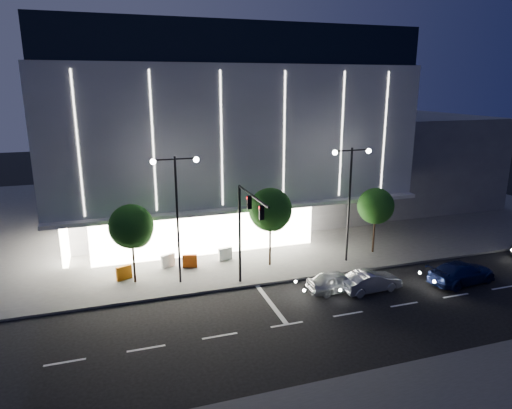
{
  "coord_description": "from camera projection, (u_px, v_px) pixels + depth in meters",
  "views": [
    {
      "loc": [
        -7.1,
        -23.57,
        13.53
      ],
      "look_at": [
        2.89,
        7.03,
        5.0
      ],
      "focal_mm": 32.0,
      "sensor_mm": 36.0,
      "label": 1
    }
  ],
  "objects": [
    {
      "name": "annex_building",
      "position": [
        392.0,
        156.0,
        55.83
      ],
      "size": [
        16.0,
        20.0,
        10.0
      ],
      "primitive_type": "cube",
      "color": "#4C4C51",
      "rests_on": "ground"
    },
    {
      "name": "barrier_b",
      "position": [
        168.0,
        261.0,
        34.29
      ],
      "size": [
        1.1,
        0.68,
        1.0
      ],
      "primitive_type": "cube",
      "rotation": [
        0.0,
        0.0,
        0.43
      ],
      "color": "silver",
      "rests_on": "sidewalk_museum"
    },
    {
      "name": "tree_left",
      "position": [
        132.0,
        229.0,
        30.88
      ],
      "size": [
        3.02,
        3.02,
        5.72
      ],
      "color": "black",
      "rests_on": "ground"
    },
    {
      "name": "car_third",
      "position": [
        462.0,
        273.0,
        31.87
      ],
      "size": [
        5.48,
        2.83,
        1.52
      ],
      "primitive_type": "imported",
      "rotation": [
        0.0,
        0.0,
        1.71
      ],
      "color": "navy",
      "rests_on": "ground"
    },
    {
      "name": "tree_right",
      "position": [
        376.0,
        208.0,
        36.62
      ],
      "size": [
        2.91,
        2.91,
        5.51
      ],
      "color": "black",
      "rests_on": "ground"
    },
    {
      "name": "museum",
      "position": [
        210.0,
        127.0,
        46.27
      ],
      "size": [
        30.0,
        25.8,
        18.0
      ],
      "color": "#4C4C51",
      "rests_on": "ground"
    },
    {
      "name": "car_second",
      "position": [
        371.0,
        281.0,
        30.62
      ],
      "size": [
        4.31,
        1.79,
        1.39
      ],
      "primitive_type": "imported",
      "rotation": [
        0.0,
        0.0,
        1.65
      ],
      "color": "silver",
      "rests_on": "ground"
    },
    {
      "name": "street_lamp_east",
      "position": [
        350.0,
        188.0,
        34.24
      ],
      "size": [
        3.16,
        0.36,
        9.0
      ],
      "color": "black",
      "rests_on": "ground"
    },
    {
      "name": "sidewalk_museum",
      "position": [
        227.0,
        209.0,
        50.79
      ],
      "size": [
        70.0,
        40.0,
        0.15
      ],
      "primitive_type": "cube",
      "color": "#474747",
      "rests_on": "ground"
    },
    {
      "name": "barrier_c",
      "position": [
        190.0,
        261.0,
        34.22
      ],
      "size": [
        1.13,
        0.47,
        1.0
      ],
      "primitive_type": "cube",
      "rotation": [
        0.0,
        0.0,
        -0.2
      ],
      "color": "#C4460A",
      "rests_on": "sidewalk_museum"
    },
    {
      "name": "barrier_d",
      "position": [
        225.0,
        254.0,
        35.67
      ],
      "size": [
        1.13,
        0.42,
        1.0
      ],
      "primitive_type": "cube",
      "rotation": [
        0.0,
        0.0,
        0.15
      ],
      "color": "white",
      "rests_on": "sidewalk_museum"
    },
    {
      "name": "barrier_a",
      "position": [
        124.0,
        273.0,
        32.12
      ],
      "size": [
        1.11,
        0.64,
        1.0
      ],
      "primitive_type": "cube",
      "rotation": [
        0.0,
        0.0,
        0.38
      ],
      "color": "orange",
      "rests_on": "sidewalk_museum"
    },
    {
      "name": "traffic_mast",
      "position": [
        246.0,
        220.0,
        29.34
      ],
      "size": [
        0.33,
        5.89,
        7.07
      ],
      "color": "black",
      "rests_on": "ground"
    },
    {
      "name": "car_lead",
      "position": [
        337.0,
        281.0,
        30.58
      ],
      "size": [
        4.18,
        1.76,
        1.41
      ],
      "primitive_type": "imported",
      "rotation": [
        0.0,
        0.0,
        1.59
      ],
      "color": "#A2A5A9",
      "rests_on": "ground"
    },
    {
      "name": "tree_mid",
      "position": [
        271.0,
        212.0,
        33.81
      ],
      "size": [
        3.25,
        3.25,
        6.15
      ],
      "color": "black",
      "rests_on": "ground"
    },
    {
      "name": "street_lamp_west",
      "position": [
        177.0,
        201.0,
        30.34
      ],
      "size": [
        3.16,
        0.36,
        9.0
      ],
      "color": "black",
      "rests_on": "ground"
    },
    {
      "name": "ground",
      "position": [
        246.0,
        318.0,
        27.26
      ],
      "size": [
        160.0,
        160.0,
        0.0
      ],
      "primitive_type": "plane",
      "color": "black",
      "rests_on": "ground"
    }
  ]
}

